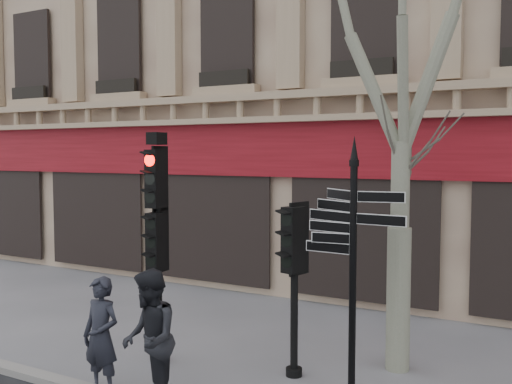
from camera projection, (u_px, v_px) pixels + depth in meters
fingerpost at (353, 224)px, 7.93m from camera, size 1.90×1.90×3.76m
traffic_signal_main at (158, 218)px, 9.48m from camera, size 0.44×0.33×3.85m
traffic_signal_secondary at (294, 258)px, 8.87m from camera, size 0.52×0.42×2.69m
pedestrian_a at (101, 336)px, 8.24m from camera, size 0.64×0.43×1.73m
pedestrian_b at (149, 339)px, 7.81m from camera, size 1.16×1.19×1.93m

